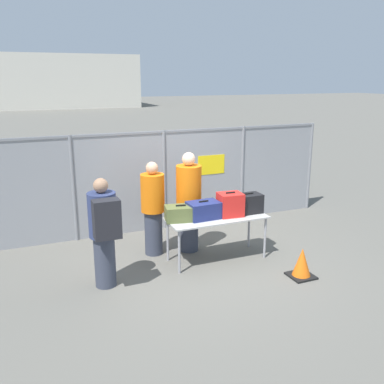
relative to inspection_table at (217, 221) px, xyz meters
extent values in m
plane|color=#605E56|center=(-0.28, -0.04, -0.68)|extent=(120.00, 120.00, 0.00)
cylinder|color=gray|center=(-2.05, 1.82, 0.32)|extent=(0.07, 0.07, 1.99)
cylinder|color=gray|center=(-0.28, 1.82, 0.32)|extent=(0.07, 0.07, 1.99)
cylinder|color=gray|center=(1.49, 1.82, 0.32)|extent=(0.07, 0.07, 1.99)
cylinder|color=gray|center=(3.25, 1.82, 0.32)|extent=(0.07, 0.07, 1.99)
cube|color=gray|center=(-0.28, 1.82, 0.32)|extent=(7.07, 0.01, 1.99)
cube|color=gray|center=(-0.28, 1.82, 1.28)|extent=(7.07, 0.04, 0.04)
cube|color=yellow|center=(0.75, 1.81, 0.55)|extent=(0.60, 0.01, 0.40)
cube|color=#B2B2AD|center=(0.00, 0.00, 0.05)|extent=(1.67, 0.66, 0.02)
cylinder|color=#99999E|center=(-0.78, -0.27, -0.32)|extent=(0.04, 0.04, 0.72)
cylinder|color=#99999E|center=(0.78, -0.27, -0.32)|extent=(0.04, 0.04, 0.72)
cylinder|color=#99999E|center=(-0.78, 0.27, -0.32)|extent=(0.04, 0.04, 0.72)
cylinder|color=#99999E|center=(0.78, 0.27, -0.32)|extent=(0.04, 0.04, 0.72)
cube|color=#566033|center=(-0.61, 0.09, 0.19)|extent=(0.55, 0.41, 0.24)
cube|color=black|center=(-0.61, 0.09, 0.32)|extent=(0.16, 0.05, 0.02)
cube|color=navy|center=(-0.23, 0.04, 0.20)|extent=(0.53, 0.37, 0.28)
cube|color=black|center=(-0.23, 0.04, 0.36)|extent=(0.16, 0.03, 0.02)
cube|color=red|center=(0.24, 0.00, 0.26)|extent=(0.42, 0.36, 0.38)
cube|color=black|center=(0.24, 0.00, 0.46)|extent=(0.16, 0.04, 0.02)
cube|color=black|center=(0.61, 0.02, 0.23)|extent=(0.43, 0.30, 0.33)
cube|color=black|center=(0.61, 0.02, 0.40)|extent=(0.16, 0.02, 0.02)
cylinder|color=#383D4C|center=(-1.92, -0.22, -0.29)|extent=(0.31, 0.31, 0.78)
cylinder|color=navy|center=(-1.92, -0.22, 0.42)|extent=(0.40, 0.40, 0.65)
sphere|color=#A57A5B|center=(-1.92, -0.22, 0.85)|extent=(0.21, 0.21, 0.21)
cube|color=#232328|center=(-1.92, -0.53, 0.45)|extent=(0.36, 0.22, 0.54)
cylinder|color=#383D4C|center=(-0.29, 0.54, -0.26)|extent=(0.33, 0.33, 0.84)
cylinder|color=orange|center=(-0.29, 0.54, 0.51)|extent=(0.44, 0.44, 0.70)
sphere|color=beige|center=(-0.29, 0.54, 0.97)|extent=(0.23, 0.23, 0.23)
cylinder|color=#383D4C|center=(-0.90, 0.64, -0.29)|extent=(0.31, 0.31, 0.78)
cylinder|color=orange|center=(-0.90, 0.64, 0.42)|extent=(0.40, 0.40, 0.65)
sphere|color=tan|center=(-0.90, 0.64, 0.85)|extent=(0.21, 0.21, 0.21)
cube|color=#4C6B47|center=(1.94, 4.48, -0.23)|extent=(2.53, 1.56, 0.57)
sphere|color=black|center=(1.50, 3.64, -0.38)|extent=(0.59, 0.59, 0.59)
sphere|color=black|center=(1.50, 5.32, -0.38)|extent=(0.59, 0.59, 0.59)
cylinder|color=#59595B|center=(0.23, 4.48, -0.47)|extent=(0.89, 0.06, 0.06)
cube|color=beige|center=(2.41, 40.85, 1.88)|extent=(13.81, 8.90, 5.11)
cube|color=black|center=(0.92, -1.11, -0.66)|extent=(0.37, 0.37, 0.03)
cone|color=orange|center=(0.92, -1.11, -0.45)|extent=(0.30, 0.30, 0.47)
camera|label=1|loc=(-2.98, -6.03, 2.31)|focal=40.00mm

